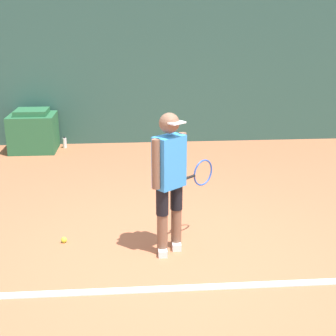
# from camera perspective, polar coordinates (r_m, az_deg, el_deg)

# --- Properties ---
(ground_plane) EXTENTS (24.00, 24.00, 0.00)m
(ground_plane) POSITION_cam_1_polar(r_m,az_deg,el_deg) (5.28, 0.32, -11.03)
(ground_plane) COLOR #B76642
(back_wall) EXTENTS (24.00, 0.10, 2.90)m
(back_wall) POSITION_cam_1_polar(r_m,az_deg,el_deg) (9.76, -2.22, 11.49)
(back_wall) COLOR #2D564C
(back_wall) RESTS_ON ground_plane
(court_baseline) EXTENTS (21.60, 0.10, 0.01)m
(court_baseline) POSITION_cam_1_polar(r_m,az_deg,el_deg) (4.77, 0.95, -14.46)
(court_baseline) COLOR white
(court_baseline) RESTS_ON ground_plane
(tennis_player) EXTENTS (0.75, 0.65, 1.60)m
(tennis_player) POSITION_cam_1_polar(r_m,az_deg,el_deg) (5.11, 0.29, -1.11)
(tennis_player) COLOR brown
(tennis_player) RESTS_ON ground_plane
(tennis_ball) EXTENTS (0.07, 0.07, 0.07)m
(tennis_ball) POSITION_cam_1_polar(r_m,az_deg,el_deg) (5.75, -12.56, -8.55)
(tennis_ball) COLOR #D1E533
(tennis_ball) RESTS_ON ground_plane
(covered_chair) EXTENTS (0.89, 0.79, 0.83)m
(covered_chair) POSITION_cam_1_polar(r_m,az_deg,el_deg) (9.64, -16.09, 4.32)
(covered_chair) COLOR #28663D
(covered_chair) RESTS_ON ground_plane
(water_bottle) EXTENTS (0.08, 0.08, 0.23)m
(water_bottle) POSITION_cam_1_polar(r_m,az_deg,el_deg) (9.75, -12.48, 3.03)
(water_bottle) COLOR white
(water_bottle) RESTS_ON ground_plane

